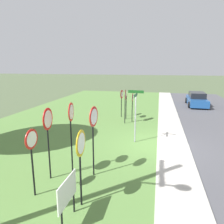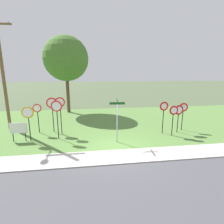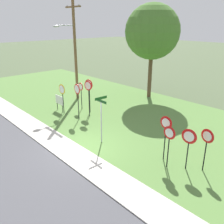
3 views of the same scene
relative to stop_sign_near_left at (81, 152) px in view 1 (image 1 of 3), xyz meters
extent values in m
plane|color=#4C5B3D|center=(5.42, -2.11, -1.74)|extent=(160.00, 160.00, 0.00)
cube|color=#BCB7AD|center=(5.42, -2.91, -1.71)|extent=(44.00, 1.60, 0.06)
cube|color=#567F3D|center=(5.42, 3.89, -1.72)|extent=(44.00, 12.00, 0.04)
cylinder|color=black|center=(0.00, 0.03, -0.69)|extent=(0.06, 0.06, 2.01)
cylinder|color=gold|center=(0.00, -0.01, 0.25)|extent=(0.76, 0.05, 0.76)
cylinder|color=white|center=(0.00, -0.03, 0.25)|extent=(0.59, 0.03, 0.59)
cylinder|color=black|center=(1.19, 1.68, -0.54)|extent=(0.06, 0.06, 2.32)
cylinder|color=red|center=(1.19, 1.64, 0.56)|extent=(0.78, 0.10, 0.78)
cylinder|color=white|center=(1.19, 1.62, 0.56)|extent=(0.61, 0.07, 0.61)
cylinder|color=black|center=(1.86, 1.10, -0.47)|extent=(0.06, 0.06, 2.44)
cylinder|color=red|center=(1.86, 1.06, 0.69)|extent=(0.70, 0.13, 0.70)
cylinder|color=white|center=(1.86, 1.04, 0.69)|extent=(0.54, 0.09, 0.55)
cylinder|color=black|center=(0.13, 1.66, -0.72)|extent=(0.06, 0.06, 1.95)
cylinder|color=red|center=(0.13, 1.62, 0.20)|extent=(0.62, 0.04, 0.62)
cylinder|color=white|center=(0.13, 1.60, 0.20)|extent=(0.49, 0.02, 0.49)
cylinder|color=black|center=(1.77, 0.20, -0.53)|extent=(0.06, 0.06, 2.34)
cylinder|color=red|center=(1.77, 0.16, 0.59)|extent=(0.73, 0.09, 0.73)
cylinder|color=white|center=(1.77, 0.14, 0.59)|extent=(0.57, 0.06, 0.57)
cylinder|color=black|center=(11.12, 0.81, -0.75)|extent=(0.06, 0.06, 1.89)
cone|color=red|center=(11.12, 0.77, 0.13)|extent=(0.67, 0.14, 0.68)
cone|color=silver|center=(11.12, 0.74, 0.13)|extent=(0.46, 0.09, 0.46)
cylinder|color=black|center=(9.26, 0.22, -0.63)|extent=(0.06, 0.06, 2.14)
cone|color=red|center=(9.26, 0.18, 0.38)|extent=(0.67, 0.06, 0.67)
cone|color=white|center=(9.26, 0.16, 0.38)|extent=(0.45, 0.03, 0.45)
cylinder|color=black|center=(10.49, 0.33, -0.79)|extent=(0.06, 0.06, 1.81)
cone|color=red|center=(10.49, 0.29, 0.04)|extent=(0.74, 0.13, 0.74)
cone|color=white|center=(10.49, 0.27, 0.04)|extent=(0.50, 0.08, 0.50)
cylinder|color=black|center=(9.79, -0.23, -0.74)|extent=(0.06, 0.06, 1.92)
cone|color=red|center=(9.79, -0.27, 0.16)|extent=(0.65, 0.03, 0.65)
cone|color=silver|center=(9.79, -0.29, 0.16)|extent=(0.44, 0.02, 0.44)
cylinder|color=#9EA0A8|center=(5.64, -0.91, -0.45)|extent=(0.07, 0.07, 2.49)
cylinder|color=#9EA0A8|center=(5.64, -0.91, 0.81)|extent=(0.09, 0.09, 0.03)
cube|color=#19511E|center=(5.64, -0.91, 0.87)|extent=(0.96, 0.08, 0.15)
cube|color=#19511E|center=(5.64, -0.91, 1.04)|extent=(0.07, 0.82, 0.15)
cylinder|color=black|center=(-1.11, 0.12, -1.42)|extent=(0.05, 0.05, 0.55)
cylinder|color=black|center=(-0.34, 0.12, -1.42)|extent=(0.05, 0.05, 0.55)
cube|color=white|center=(-0.72, 0.12, -0.80)|extent=(1.10, 0.04, 0.70)
cube|color=#1E4C8C|center=(17.64, -5.90, -1.24)|extent=(4.49, 1.76, 0.68)
cube|color=black|center=(17.64, -5.90, -0.62)|extent=(2.25, 1.47, 0.56)
cylinder|color=black|center=(19.03, -5.06, -1.43)|extent=(0.60, 0.19, 0.60)
cylinder|color=black|center=(19.01, -6.78, -1.43)|extent=(0.60, 0.19, 0.60)
cylinder|color=black|center=(16.26, -5.02, -1.43)|extent=(0.60, 0.19, 0.60)
cylinder|color=black|center=(16.24, -6.74, -1.43)|extent=(0.60, 0.19, 0.60)
camera|label=1|loc=(-5.26, -2.07, 2.39)|focal=34.02mm
camera|label=2|loc=(3.88, -11.34, 2.75)|focal=27.64mm
camera|label=3|loc=(15.35, -9.03, 4.98)|focal=38.29mm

